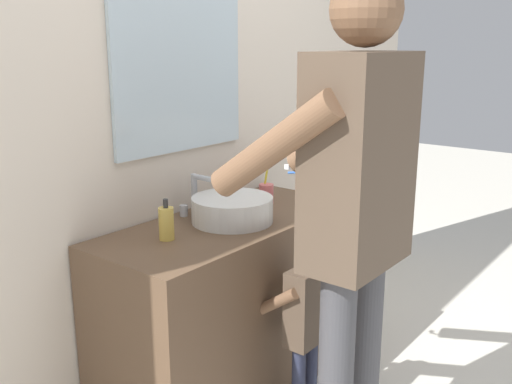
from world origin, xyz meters
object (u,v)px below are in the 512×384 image
Objects in this scene: soap_bottle at (166,223)px; child_toddler at (305,317)px; adult_parent at (353,194)px; toothbrush_cup at (266,193)px.

soap_bottle is 0.20× the size of child_toddler.
toothbrush_cup is at bearing 57.81° from adult_parent.
adult_parent is (0.21, -0.70, 0.19)m from soap_bottle.
child_toddler is 0.45× the size of adult_parent.
child_toddler is at bearing -126.07° from toothbrush_cup.
soap_bottle is (-0.66, -0.01, 0.02)m from toothbrush_cup.
child_toddler is 0.66m from adult_parent.
adult_parent is at bearing -114.90° from child_toddler.
soap_bottle reaches higher than child_toddler.
toothbrush_cup is 0.67m from child_toddler.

